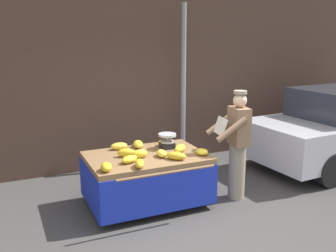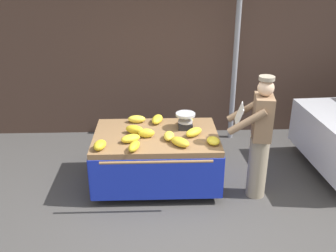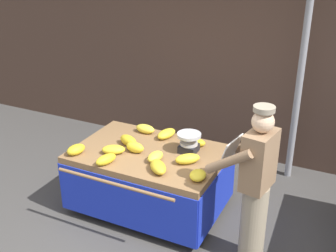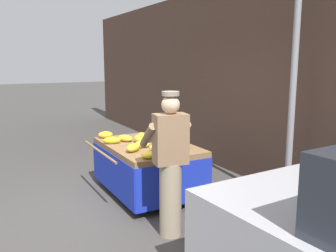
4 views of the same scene
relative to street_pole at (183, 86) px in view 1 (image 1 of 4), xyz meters
The scene contains 18 objects.
ground_plane 3.02m from the street_pole, 111.08° to the right, with size 60.00×60.00×0.00m, color #423F3D.
back_wall 1.04m from the street_pole, 155.37° to the left, with size 16.00×0.24×3.43m, color #473328.
street_pole is the anchor object (origin of this frame).
banana_cart 2.29m from the street_pole, 131.63° to the right, with size 1.76×1.38×0.79m.
weighing_scale 1.78m from the street_pole, 125.09° to the right, with size 0.28×0.28×0.24m.
banana_bunch_0 2.71m from the street_pole, 129.36° to the right, with size 0.12×0.27×0.11m, color gold.
banana_bunch_1 1.96m from the street_pole, 117.86° to the right, with size 0.14×0.28×0.11m, color yellow.
banana_bunch_2 2.11m from the street_pole, 108.33° to the right, with size 0.17×0.21×0.09m, color yellow.
banana_bunch_3 2.37m from the street_pole, 137.87° to the right, with size 0.13×0.27×0.13m, color gold.
banana_bunch_4 2.58m from the street_pole, 134.00° to the right, with size 0.15×0.27×0.10m, color yellow.
banana_bunch_5 2.31m from the street_pole, 119.00° to the right, with size 0.16×0.29×0.11m, color gold.
banana_bunch_6 2.22m from the street_pole, 124.95° to the right, with size 0.14×0.24×0.10m, color yellow.
banana_bunch_7 1.90m from the street_pole, 140.22° to the right, with size 0.15×0.30×0.11m, color yellow.
banana_bunch_8 2.34m from the street_pole, 132.65° to the right, with size 0.12×0.23×0.13m, color yellow.
banana_bunch_9 2.13m from the street_pole, 146.18° to the right, with size 0.14×0.26×0.11m, color yellow.
banana_bunch_10 2.97m from the street_pole, 136.77° to the right, with size 0.15×0.24×0.11m, color gold.
banana_bunch_11 1.67m from the street_pole, 128.23° to the right, with size 0.12×0.22×0.10m, color gold.
vendor_person 2.02m from the street_pole, 90.53° to the right, with size 0.63×0.58×1.71m.
Camera 1 is at (-2.35, -4.15, 2.50)m, focal length 40.51 mm.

